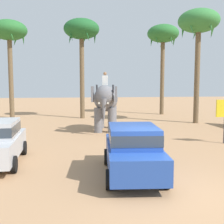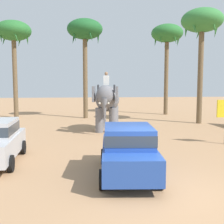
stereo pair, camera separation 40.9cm
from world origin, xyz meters
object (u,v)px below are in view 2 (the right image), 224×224
Objects in this scene: car_sedan_foreground at (128,148)px; palm_tree_left_of_road at (202,24)px; palm_tree_far_back at (14,34)px; palm_tree_near_hut at (167,36)px; elephant_with_mahout at (107,101)px; palm_tree_behind_elephant at (85,32)px.

car_sedan_foreground is 15.73m from palm_tree_left_of_road.
palm_tree_far_back is (-15.42, 5.61, -0.04)m from palm_tree_left_of_road.
car_sedan_foreground is at bearing -111.42° from palm_tree_near_hut.
elephant_with_mahout is at bearing -160.42° from palm_tree_left_of_road.
elephant_with_mahout is at bearing -79.98° from palm_tree_behind_elephant.
car_sedan_foreground is 0.46× the size of palm_tree_near_hut.
palm_tree_near_hut is at bearing 14.40° from palm_tree_behind_elephant.
palm_tree_far_back is at bearing 160.01° from palm_tree_left_of_road.
elephant_with_mahout is 9.97m from palm_tree_left_of_road.
palm_tree_behind_elephant reaches higher than car_sedan_foreground.
car_sedan_foreground is 17.74m from palm_tree_behind_elephant.
palm_tree_left_of_road is (8.95, -4.53, -0.03)m from palm_tree_behind_elephant.
palm_tree_behind_elephant is at bearing 93.82° from car_sedan_foreground.
palm_tree_far_back is (-14.81, -1.06, -0.26)m from palm_tree_near_hut.
palm_tree_left_of_road is (7.67, 2.73, 5.76)m from elephant_with_mahout.
car_sedan_foreground is 20.16m from palm_tree_far_back.
palm_tree_near_hut reaches higher than elephant_with_mahout.
palm_tree_behind_elephant is 0.98× the size of palm_tree_near_hut.
elephant_with_mahout is 12.74m from palm_tree_far_back.
palm_tree_left_of_road is at bearing -26.84° from palm_tree_behind_elephant.
elephant_with_mahout is 0.45× the size of palm_tree_far_back.
palm_tree_far_back is at bearing -175.90° from palm_tree_near_hut.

